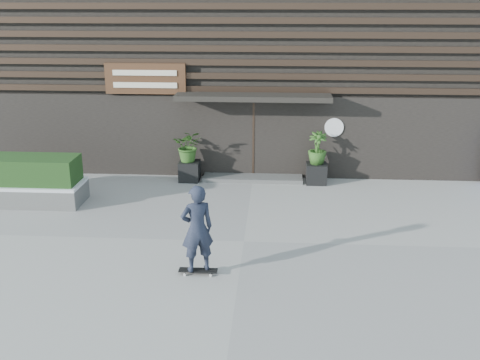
# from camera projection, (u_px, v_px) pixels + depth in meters

# --- Properties ---
(ground) EXTENTS (80.00, 80.00, 0.00)m
(ground) POSITION_uv_depth(u_px,v_px,m) (244.00, 241.00, 13.14)
(ground) COLOR #9D9B95
(ground) RESTS_ON ground
(entrance_step) EXTENTS (3.00, 0.80, 0.12)m
(entrance_step) POSITION_uv_depth(u_px,v_px,m) (253.00, 178.00, 17.49)
(entrance_step) COLOR #4D4D4A
(entrance_step) RESTS_ON ground
(planter_pot_left) EXTENTS (0.60, 0.60, 0.60)m
(planter_pot_left) POSITION_uv_depth(u_px,v_px,m) (190.00, 171.00, 17.34)
(planter_pot_left) COLOR black
(planter_pot_left) RESTS_ON ground
(bamboo_left) EXTENTS (0.86, 0.75, 0.96)m
(bamboo_left) POSITION_uv_depth(u_px,v_px,m) (189.00, 146.00, 17.10)
(bamboo_left) COLOR #2D591E
(bamboo_left) RESTS_ON planter_pot_left
(planter_pot_right) EXTENTS (0.60, 0.60, 0.60)m
(planter_pot_right) POSITION_uv_depth(u_px,v_px,m) (316.00, 173.00, 17.11)
(planter_pot_right) COLOR black
(planter_pot_right) RESTS_ON ground
(bamboo_right) EXTENTS (0.54, 0.54, 0.96)m
(bamboo_right) POSITION_uv_depth(u_px,v_px,m) (317.00, 148.00, 16.87)
(bamboo_right) COLOR #2D591E
(bamboo_right) RESTS_ON planter_pot_right
(raised_bed) EXTENTS (3.50, 1.20, 0.50)m
(raised_bed) POSITION_uv_depth(u_px,v_px,m) (19.00, 193.00, 15.55)
(raised_bed) COLOR #51514E
(raised_bed) RESTS_ON ground
(snow_layer) EXTENTS (3.50, 1.20, 0.08)m
(snow_layer) POSITION_uv_depth(u_px,v_px,m) (18.00, 183.00, 15.46)
(snow_layer) COLOR silver
(snow_layer) RESTS_ON raised_bed
(hedge) EXTENTS (3.30, 1.00, 0.70)m
(hedge) POSITION_uv_depth(u_px,v_px,m) (16.00, 169.00, 15.34)
(hedge) COLOR #193714
(hedge) RESTS_ON snow_layer
(building) EXTENTS (18.00, 11.00, 8.00)m
(building) POSITION_uv_depth(u_px,v_px,m) (260.00, 33.00, 21.37)
(building) COLOR black
(building) RESTS_ON ground
(skateboarder) EXTENTS (0.78, 0.65, 1.88)m
(skateboarder) POSITION_uv_depth(u_px,v_px,m) (197.00, 229.00, 11.31)
(skateboarder) COLOR black
(skateboarder) RESTS_ON ground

